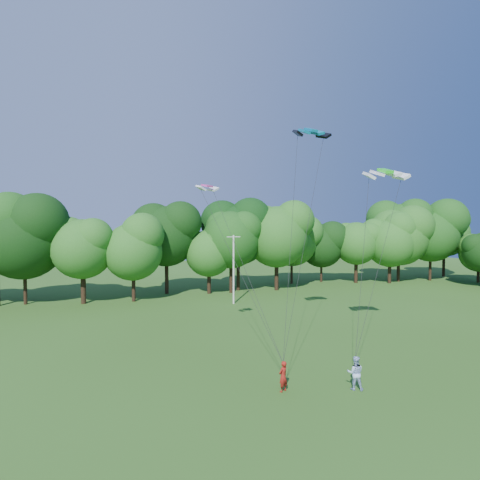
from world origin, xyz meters
name	(u,v)px	position (x,y,z in m)	size (l,w,h in m)	color
ground	(361,445)	(0.00, 0.00, 0.00)	(160.00, 160.00, 0.00)	#2C5116
utility_pole	(234,268)	(4.32, 27.86, 4.08)	(1.59, 0.20, 7.92)	silver
kite_flyer_left	(283,376)	(-0.74, 5.61, 0.84)	(0.62, 0.40, 1.69)	maroon
kite_flyer_right	(355,373)	(3.13, 4.43, 0.93)	(0.91, 0.71, 1.87)	#ABC4EE
kite_teal	(311,130)	(4.95, 12.32, 16.27)	(2.78, 1.29, 0.57)	#046E92
kite_green	(385,171)	(8.92, 8.84, 12.95)	(3.24, 2.03, 0.55)	#23E923
kite_pink	(207,186)	(-2.78, 13.60, 11.93)	(1.78, 1.28, 0.27)	#CE3997
tree_back_center	(238,231)	(7.88, 35.93, 8.26)	(9.09, 9.09, 13.22)	black
tree_back_east	(399,226)	(34.50, 34.16, 8.81)	(9.70, 9.70, 14.11)	black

